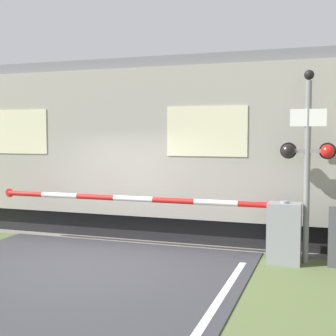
{
  "coord_description": "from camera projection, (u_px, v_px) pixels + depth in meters",
  "views": [
    {
      "loc": [
        4.01,
        -7.43,
        2.36
      ],
      "look_at": [
        0.86,
        1.89,
        1.67
      ],
      "focal_mm": 50.0,
      "sensor_mm": 36.0,
      "label": 1
    }
  ],
  "objects": [
    {
      "name": "signal_post",
      "position": [
        307.0,
        154.0,
        8.51
      ],
      "size": [
        0.99,
        0.26,
        3.54
      ],
      "color": "gray",
      "rests_on": "ground_plane"
    },
    {
      "name": "track_bed",
      "position": [
        155.0,
        228.0,
        11.72
      ],
      "size": [
        36.0,
        3.2,
        0.13
      ],
      "color": "gray",
      "rests_on": "ground_plane"
    },
    {
      "name": "crossing_barrier",
      "position": [
        252.0,
        226.0,
        8.77
      ],
      "size": [
        6.41,
        0.44,
        1.17
      ],
      "color": "gray",
      "rests_on": "ground_plane"
    },
    {
      "name": "ground_plane",
      "position": [
        90.0,
        265.0,
        8.47
      ],
      "size": [
        80.0,
        80.0,
        0.0
      ],
      "primitive_type": "plane",
      "color": "#5B6B3D"
    },
    {
      "name": "train",
      "position": [
        223.0,
        148.0,
        11.03
      ],
      "size": [
        16.75,
        3.18,
        4.04
      ],
      "color": "black",
      "rests_on": "ground_plane"
    }
  ]
}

